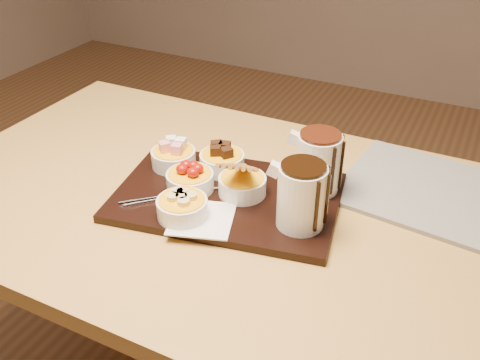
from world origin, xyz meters
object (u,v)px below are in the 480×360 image
at_px(pitcher_dark_chocolate, 301,197).
at_px(pitcher_milk_chocolate, 318,163).
at_px(dining_table, 200,227).
at_px(serving_board, 227,197).
at_px(newspaper, 434,193).
at_px(bowl_strawberries, 190,181).

relative_size(pitcher_dark_chocolate, pitcher_milk_chocolate, 1.00).
bearing_deg(dining_table, serving_board, -2.78).
xyz_separation_m(pitcher_dark_chocolate, newspaper, (0.21, 0.25, -0.08)).
xyz_separation_m(serving_board, newspaper, (0.39, 0.22, -0.00)).
bearing_deg(serving_board, pitcher_dark_chocolate, -19.98).
distance_m(dining_table, pitcher_dark_chocolate, 0.31).
relative_size(serving_board, newspaper, 1.22).
xyz_separation_m(serving_board, pitcher_dark_chocolate, (0.17, -0.03, 0.07)).
xyz_separation_m(serving_board, pitcher_milk_chocolate, (0.16, 0.10, 0.07)).
xyz_separation_m(dining_table, bowl_strawberries, (-0.01, -0.02, 0.14)).
distance_m(serving_board, pitcher_dark_chocolate, 0.19).
height_order(serving_board, newspaper, serving_board).
distance_m(dining_table, bowl_strawberries, 0.14).
bearing_deg(newspaper, pitcher_milk_chocolate, -146.34).
relative_size(serving_board, pitcher_milk_chocolate, 3.66).
bearing_deg(serving_board, newspaper, 19.11).
distance_m(bowl_strawberries, pitcher_dark_chocolate, 0.25).
bearing_deg(newspaper, dining_table, -148.70).
bearing_deg(dining_table, pitcher_milk_chocolate, 22.48).
bearing_deg(bowl_strawberries, pitcher_dark_chocolate, -2.54).
relative_size(pitcher_milk_chocolate, newspaper, 0.33).
height_order(dining_table, bowl_strawberries, bowl_strawberries).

